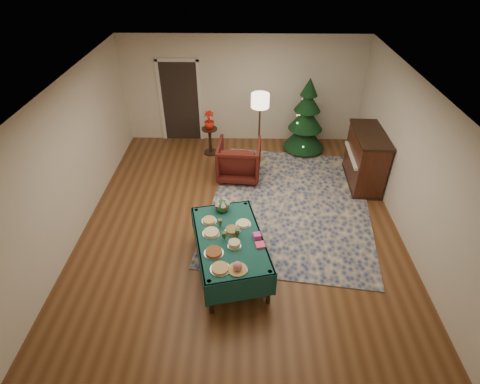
{
  "coord_description": "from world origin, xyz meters",
  "views": [
    {
      "loc": [
        0.09,
        -5.6,
        4.76
      ],
      "look_at": [
        -0.01,
        -0.23,
        0.89
      ],
      "focal_mm": 28.0,
      "sensor_mm": 36.0,
      "label": 1
    }
  ],
  "objects_px": {
    "potted_plant": "(209,124)",
    "armchair": "(239,158)",
    "buffet_table": "(230,244)",
    "piano": "(365,159)",
    "christmas_tree": "(306,119)",
    "side_table": "(210,141)",
    "floor_lamp": "(260,105)",
    "gift_box": "(257,236)"
  },
  "relations": [
    {
      "from": "buffet_table",
      "to": "side_table",
      "type": "distance_m",
      "value": 3.98
    },
    {
      "from": "buffet_table",
      "to": "potted_plant",
      "type": "relative_size",
      "value": 4.52
    },
    {
      "from": "side_table",
      "to": "potted_plant",
      "type": "relative_size",
      "value": 1.55
    },
    {
      "from": "potted_plant",
      "to": "armchair",
      "type": "bearing_deg",
      "value": -55.42
    },
    {
      "from": "potted_plant",
      "to": "piano",
      "type": "bearing_deg",
      "value": -19.84
    },
    {
      "from": "armchair",
      "to": "christmas_tree",
      "type": "distance_m",
      "value": 2.1
    },
    {
      "from": "gift_box",
      "to": "armchair",
      "type": "distance_m",
      "value": 2.88
    },
    {
      "from": "armchair",
      "to": "piano",
      "type": "xyz_separation_m",
      "value": [
        2.75,
        -0.18,
        0.12
      ]
    },
    {
      "from": "armchair",
      "to": "christmas_tree",
      "type": "height_order",
      "value": "christmas_tree"
    },
    {
      "from": "buffet_table",
      "to": "armchair",
      "type": "distance_m",
      "value": 2.84
    },
    {
      "from": "buffet_table",
      "to": "side_table",
      "type": "relative_size",
      "value": 2.92
    },
    {
      "from": "buffet_table",
      "to": "floor_lamp",
      "type": "distance_m",
      "value": 3.73
    },
    {
      "from": "armchair",
      "to": "floor_lamp",
      "type": "bearing_deg",
      "value": -117.31
    },
    {
      "from": "christmas_tree",
      "to": "gift_box",
      "type": "bearing_deg",
      "value": -107.21
    },
    {
      "from": "piano",
      "to": "christmas_tree",
      "type": "bearing_deg",
      "value": 127.68
    },
    {
      "from": "gift_box",
      "to": "buffet_table",
      "type": "bearing_deg",
      "value": 178.56
    },
    {
      "from": "armchair",
      "to": "potted_plant",
      "type": "xyz_separation_m",
      "value": [
        -0.74,
        1.08,
        0.33
      ]
    },
    {
      "from": "armchair",
      "to": "potted_plant",
      "type": "relative_size",
      "value": 2.17
    },
    {
      "from": "buffet_table",
      "to": "piano",
      "type": "xyz_separation_m",
      "value": [
        2.84,
        2.66,
        0.03
      ]
    },
    {
      "from": "floor_lamp",
      "to": "christmas_tree",
      "type": "height_order",
      "value": "christmas_tree"
    },
    {
      "from": "buffet_table",
      "to": "christmas_tree",
      "type": "bearing_deg",
      "value": 67.4
    },
    {
      "from": "side_table",
      "to": "piano",
      "type": "bearing_deg",
      "value": -19.84
    },
    {
      "from": "floor_lamp",
      "to": "christmas_tree",
      "type": "xyz_separation_m",
      "value": [
        1.16,
        0.53,
        -0.59
      ]
    },
    {
      "from": "gift_box",
      "to": "armchair",
      "type": "bearing_deg",
      "value": 96.83
    },
    {
      "from": "side_table",
      "to": "potted_plant",
      "type": "xyz_separation_m",
      "value": [
        -0.0,
        0.0,
        0.47
      ]
    },
    {
      "from": "christmas_tree",
      "to": "piano",
      "type": "relative_size",
      "value": 1.31
    },
    {
      "from": "gift_box",
      "to": "potted_plant",
      "type": "distance_m",
      "value": 4.08
    },
    {
      "from": "side_table",
      "to": "potted_plant",
      "type": "height_order",
      "value": "potted_plant"
    },
    {
      "from": "gift_box",
      "to": "side_table",
      "type": "bearing_deg",
      "value": 105.45
    },
    {
      "from": "floor_lamp",
      "to": "side_table",
      "type": "relative_size",
      "value": 2.48
    },
    {
      "from": "gift_box",
      "to": "christmas_tree",
      "type": "relative_size",
      "value": 0.06
    },
    {
      "from": "gift_box",
      "to": "christmas_tree",
      "type": "distance_m",
      "value": 4.32
    },
    {
      "from": "buffet_table",
      "to": "piano",
      "type": "bearing_deg",
      "value": 43.1
    },
    {
      "from": "floor_lamp",
      "to": "buffet_table",
      "type": "bearing_deg",
      "value": -98.78
    },
    {
      "from": "floor_lamp",
      "to": "potted_plant",
      "type": "distance_m",
      "value": 1.4
    },
    {
      "from": "gift_box",
      "to": "floor_lamp",
      "type": "bearing_deg",
      "value": 88.11
    },
    {
      "from": "gift_box",
      "to": "floor_lamp",
      "type": "xyz_separation_m",
      "value": [
        0.12,
        3.6,
        0.69
      ]
    },
    {
      "from": "buffet_table",
      "to": "side_table",
      "type": "height_order",
      "value": "buffet_table"
    },
    {
      "from": "buffet_table",
      "to": "armchair",
      "type": "bearing_deg",
      "value": 88.1
    },
    {
      "from": "gift_box",
      "to": "piano",
      "type": "height_order",
      "value": "piano"
    },
    {
      "from": "potted_plant",
      "to": "christmas_tree",
      "type": "bearing_deg",
      "value": 4.82
    },
    {
      "from": "gift_box",
      "to": "side_table",
      "type": "relative_size",
      "value": 0.16
    }
  ]
}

